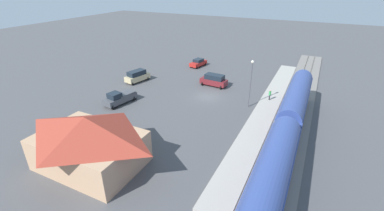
% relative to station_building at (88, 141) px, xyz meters
% --- Properties ---
extents(ground_plane, '(200.00, 200.00, 0.00)m').
position_rel_station_building_xyz_m(ground_plane, '(-4.00, -22.00, -2.99)').
color(ground_plane, '#4C4C4F').
extents(railway_track, '(4.80, 70.00, 0.30)m').
position_rel_station_building_xyz_m(railway_track, '(-18.00, -22.00, -2.89)').
color(railway_track, slate).
rests_on(railway_track, ground).
extents(platform, '(3.20, 46.00, 0.30)m').
position_rel_station_building_xyz_m(platform, '(-14.00, -22.00, -2.84)').
color(platform, '#A8A399').
rests_on(platform, ground).
extents(station_building, '(11.28, 8.06, 5.73)m').
position_rel_station_building_xyz_m(station_building, '(0.00, 0.00, 0.00)').
color(station_building, tan).
rests_on(station_building, ground).
extents(pedestrian_on_platform, '(0.36, 0.36, 1.71)m').
position_rel_station_building_xyz_m(pedestrian_on_platform, '(-13.72, -24.58, -1.71)').
color(pedestrian_on_platform, '#333338').
rests_on(pedestrian_on_platform, platform).
extents(suv_tan, '(3.00, 5.21, 2.22)m').
position_rel_station_building_xyz_m(suv_tan, '(10.99, -22.67, -1.84)').
color(suv_tan, '#C6B284').
rests_on(suv_tan, ground).
extents(sedan_red, '(2.60, 4.75, 1.74)m').
position_rel_station_building_xyz_m(sedan_red, '(4.58, -36.73, -2.11)').
color(sedan_red, red).
rests_on(sedan_red, ground).
extents(pickup_charcoal, '(2.90, 5.67, 2.14)m').
position_rel_station_building_xyz_m(pickup_charcoal, '(7.41, -13.31, -1.96)').
color(pickup_charcoal, '#47494F').
rests_on(pickup_charcoal, ground).
extents(suv_maroon, '(5.04, 2.69, 2.22)m').
position_rel_station_building_xyz_m(suv_maroon, '(-3.09, -27.06, -1.84)').
color(suv_maroon, maroon).
rests_on(suv_maroon, ground).
extents(light_pole_near_platform, '(0.44, 0.44, 7.41)m').
position_rel_station_building_xyz_m(light_pole_near_platform, '(-11.20, -21.17, 1.71)').
color(light_pole_near_platform, '#515156').
rests_on(light_pole_near_platform, ground).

